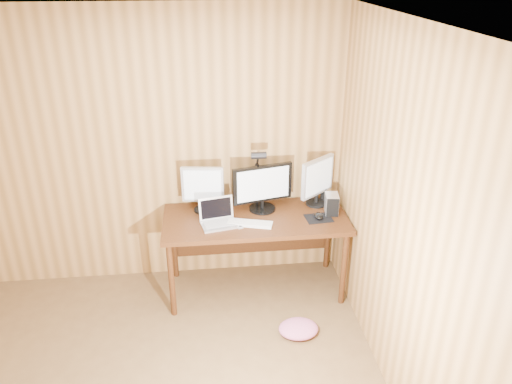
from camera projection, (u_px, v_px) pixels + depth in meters
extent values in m
plane|color=silver|center=(73.00, 40.00, 2.04)|extent=(4.00, 4.00, 0.00)
plane|color=#A7753C|center=(145.00, 153.00, 4.37)|extent=(4.00, 0.00, 4.00)
plane|color=#A7753C|center=(435.00, 269.00, 2.75)|extent=(0.00, 4.00, 4.00)
cube|color=#3F1F0D|center=(255.00, 220.00, 4.35)|extent=(1.60, 0.70, 0.04)
cube|color=#3F1F0D|center=(252.00, 229.00, 4.76)|extent=(1.48, 0.02, 0.51)
cylinder|color=#3F1F0D|center=(172.00, 280.00, 4.18)|extent=(0.05, 0.05, 0.71)
cylinder|color=#3F1F0D|center=(174.00, 244.00, 4.70)|extent=(0.05, 0.05, 0.71)
cylinder|color=#3F1F0D|center=(344.00, 269.00, 4.32)|extent=(0.05, 0.05, 0.71)
cylinder|color=#3F1F0D|center=(328.00, 235.00, 4.85)|extent=(0.05, 0.05, 0.71)
cylinder|color=black|center=(262.00, 208.00, 4.48)|extent=(0.24, 0.24, 0.02)
cylinder|color=black|center=(262.00, 204.00, 4.46)|extent=(0.04, 0.04, 0.07)
cube|color=black|center=(262.00, 183.00, 4.37)|extent=(0.54, 0.16, 0.34)
cube|color=silver|center=(263.00, 184.00, 4.35)|extent=(0.47, 0.12, 0.29)
cylinder|color=black|center=(204.00, 210.00, 4.46)|extent=(0.17, 0.17, 0.02)
cylinder|color=black|center=(204.00, 205.00, 4.44)|extent=(0.03, 0.03, 0.08)
cube|color=#B7B8BC|center=(203.00, 184.00, 4.35)|extent=(0.37, 0.08, 0.32)
cube|color=silver|center=(202.00, 185.00, 4.33)|extent=(0.32, 0.05, 0.28)
cylinder|color=black|center=(316.00, 203.00, 4.57)|extent=(0.19, 0.19, 0.02)
cylinder|color=black|center=(316.00, 198.00, 4.55)|extent=(0.04, 0.04, 0.08)
cube|color=#B7B8BC|center=(318.00, 177.00, 4.46)|extent=(0.33, 0.27, 0.34)
cube|color=silver|center=(319.00, 177.00, 4.45)|extent=(0.28, 0.22, 0.30)
cube|color=silver|center=(219.00, 224.00, 4.21)|extent=(0.33, 0.26, 0.02)
cube|color=silver|center=(216.00, 208.00, 4.26)|extent=(0.30, 0.10, 0.20)
cube|color=black|center=(216.00, 208.00, 4.26)|extent=(0.26, 0.08, 0.16)
cube|color=#B2B2B7|center=(219.00, 223.00, 4.21)|extent=(0.27, 0.17, 0.00)
cube|color=white|center=(249.00, 223.00, 4.23)|extent=(0.41, 0.22, 0.02)
cube|color=white|center=(249.00, 222.00, 4.23)|extent=(0.38, 0.19, 0.00)
cube|color=black|center=(319.00, 218.00, 4.33)|extent=(0.24, 0.20, 0.00)
ellipsoid|color=black|center=(319.00, 216.00, 4.32)|extent=(0.10, 0.13, 0.04)
cube|color=silver|center=(332.00, 204.00, 4.39)|extent=(0.13, 0.17, 0.18)
cube|color=black|center=(333.00, 208.00, 4.31)|extent=(0.11, 0.02, 0.17)
cube|color=silver|center=(239.00, 226.00, 4.20)|extent=(0.07, 0.10, 0.01)
cube|color=black|center=(239.00, 225.00, 4.19)|extent=(0.05, 0.06, 0.00)
cylinder|color=black|center=(323.00, 194.00, 4.62)|extent=(0.05, 0.05, 0.13)
cube|color=black|center=(257.00, 203.00, 4.62)|extent=(0.04, 0.05, 0.05)
cylinder|color=black|center=(257.00, 184.00, 4.54)|extent=(0.02, 0.02, 0.37)
sphere|color=black|center=(257.00, 165.00, 4.46)|extent=(0.04, 0.04, 0.04)
cylinder|color=black|center=(258.00, 160.00, 4.38)|extent=(0.02, 0.13, 0.15)
cylinder|color=black|center=(259.00, 155.00, 4.28)|extent=(0.13, 0.06, 0.06)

